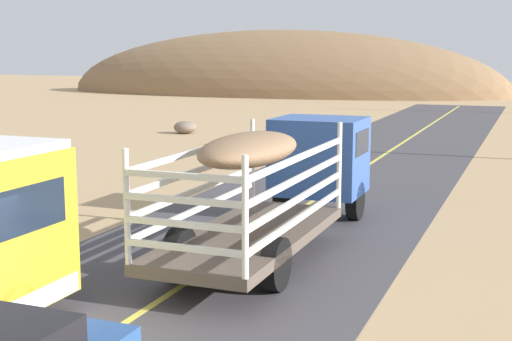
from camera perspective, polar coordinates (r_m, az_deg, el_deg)
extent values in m
cube|color=#3359A5|center=(20.72, 5.11, 1.18)|extent=(2.50, 2.20, 2.20)
cube|color=#192333|center=(20.66, 5.12, 2.42)|extent=(2.53, 1.54, 0.70)
cube|color=brown|center=(15.93, -0.51, -5.31)|extent=(2.50, 6.40, 0.24)
cylinder|color=silver|center=(18.98, -0.28, 0.83)|extent=(0.12, 0.12, 2.20)
cylinder|color=silver|center=(18.23, 6.68, 0.42)|extent=(0.12, 0.12, 2.20)
cylinder|color=silver|center=(13.44, -10.31, -2.88)|extent=(0.12, 0.12, 2.20)
cylinder|color=silver|center=(12.38, -0.88, -3.79)|extent=(0.12, 0.12, 2.20)
cube|color=silver|center=(16.28, -4.47, -2.99)|extent=(0.08, 6.30, 0.12)
cube|color=silver|center=(15.39, 3.67, -3.71)|extent=(0.08, 6.30, 0.12)
cube|color=silver|center=(13.01, -5.78, -6.19)|extent=(2.40, 0.08, 0.12)
cube|color=silver|center=(16.19, -4.49, -1.47)|extent=(0.08, 6.30, 0.12)
cube|color=silver|center=(15.30, 3.69, -2.10)|extent=(0.08, 6.30, 0.12)
cube|color=silver|center=(12.90, -5.81, -4.30)|extent=(2.40, 0.08, 0.12)
cube|color=silver|center=(16.11, -4.51, 0.06)|extent=(0.08, 6.30, 0.12)
cube|color=silver|center=(15.22, 3.71, -0.48)|extent=(0.08, 6.30, 0.12)
cube|color=silver|center=(12.80, -5.85, -2.39)|extent=(2.40, 0.08, 0.12)
cube|color=silver|center=(16.05, -4.53, 1.61)|extent=(0.08, 6.30, 0.12)
cube|color=silver|center=(15.15, 3.72, 1.16)|extent=(0.08, 6.30, 0.12)
cube|color=silver|center=(12.72, -5.88, -0.45)|extent=(2.40, 0.08, 0.12)
ellipsoid|color=#8C6B4C|center=(15.55, -0.52, 1.73)|extent=(1.75, 3.84, 0.70)
cylinder|color=black|center=(21.26, 2.24, -1.99)|extent=(0.32, 1.10, 1.10)
cylinder|color=black|center=(20.66, 7.96, -2.41)|extent=(0.32, 1.10, 1.10)
cylinder|color=black|center=(15.29, -6.14, -6.58)|extent=(0.32, 1.10, 1.10)
cylinder|color=black|center=(14.44, 1.61, -7.49)|extent=(0.32, 1.10, 1.10)
cylinder|color=black|center=(12.74, -19.04, -10.60)|extent=(0.30, 1.00, 1.00)
ellipsoid|color=#756656|center=(42.93, -5.69, 3.46)|extent=(1.40, 1.29, 0.74)
ellipsoid|color=olive|center=(85.65, 1.48, 6.19)|extent=(54.53, 19.91, 14.99)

